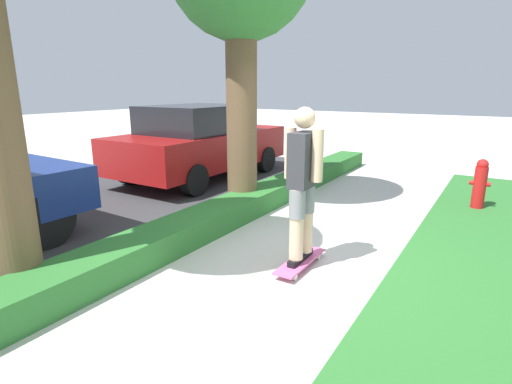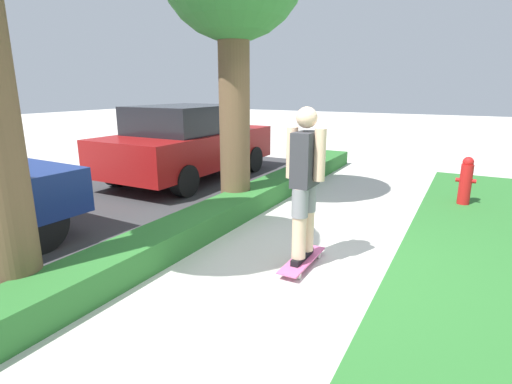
% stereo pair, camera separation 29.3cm
% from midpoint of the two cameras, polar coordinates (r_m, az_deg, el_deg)
% --- Properties ---
extents(ground_plane, '(60.00, 60.00, 0.00)m').
position_cam_midpoint_polar(ground_plane, '(5.02, 4.80, -9.61)').
color(ground_plane, beige).
extents(street_asphalt, '(13.03, 5.00, 0.01)m').
position_cam_midpoint_polar(street_asphalt, '(7.62, -25.48, -2.44)').
color(street_asphalt, '#38383A').
rests_on(street_asphalt, ground_plane).
extents(hedge_row, '(13.03, 0.60, 0.35)m').
position_cam_midpoint_polar(hedge_row, '(5.74, -9.99, -4.75)').
color(hedge_row, '#2D702D').
rests_on(hedge_row, ground_plane).
extents(skateboard, '(0.94, 0.24, 0.09)m').
position_cam_midpoint_polar(skateboard, '(4.82, 4.87, -9.72)').
color(skateboard, '#DB5B93').
rests_on(skateboard, ground_plane).
extents(skater_person, '(0.51, 0.46, 1.77)m').
position_cam_midpoint_polar(skater_person, '(4.51, 5.14, 1.52)').
color(skater_person, black).
rests_on(skater_person, skateboard).
extents(parked_car_middle, '(4.38, 2.08, 1.68)m').
position_cam_midpoint_polar(parked_car_middle, '(9.34, -10.57, 7.03)').
color(parked_car_middle, maroon).
rests_on(parked_car_middle, ground_plane).
extents(fire_hydrant, '(0.21, 0.33, 0.88)m').
position_cam_midpoint_polar(fire_hydrant, '(8.03, 26.86, 1.44)').
color(fire_hydrant, red).
rests_on(fire_hydrant, ground_plane).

